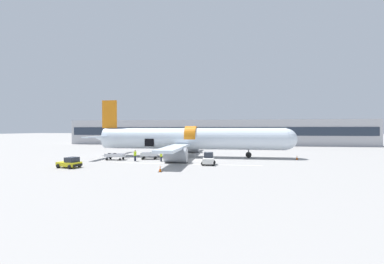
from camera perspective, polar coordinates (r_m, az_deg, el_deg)
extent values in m
plane|color=gray|center=(39.21, 2.33, -6.79)|extent=(500.00, 500.00, 0.00)
cube|color=silver|center=(34.66, -1.51, -7.77)|extent=(21.71, 0.29, 0.01)
cube|color=#B2B2B7|center=(79.71, 5.31, -0.08)|extent=(97.23, 10.78, 8.12)
cube|color=#232D3D|center=(74.27, 5.10, 0.18)|extent=(95.29, 0.16, 2.60)
cylinder|color=silver|center=(43.38, -0.23, -1.62)|extent=(33.49, 3.92, 3.92)
sphere|color=silver|center=(44.17, 21.81, -1.62)|extent=(3.72, 3.72, 3.72)
cone|color=silver|center=(48.72, -20.11, -1.41)|extent=(4.50, 3.60, 3.60)
cylinder|color=orange|center=(43.33, -0.23, -1.15)|extent=(2.01, 3.92, 3.92)
cube|color=orange|center=(48.43, -19.37, 4.08)|extent=(2.94, 0.28, 5.38)
cube|color=silver|center=(44.83, -21.82, -1.09)|extent=(1.12, 8.13, 0.20)
cube|color=silver|center=(52.03, -17.35, -0.84)|extent=(1.12, 8.13, 0.20)
cube|color=silver|center=(35.98, -4.16, -3.80)|extent=(2.66, 14.51, 0.40)
cube|color=silver|center=(51.38, -0.43, -2.46)|extent=(2.66, 14.51, 0.40)
cylinder|color=gray|center=(35.83, -3.92, -5.63)|extent=(3.38, 2.27, 2.27)
cylinder|color=gray|center=(51.63, -0.18, -3.70)|extent=(3.38, 2.27, 2.27)
cube|color=black|center=(43.24, -10.32, -2.54)|extent=(1.70, 0.12, 1.40)
cylinder|color=#56565B|center=(43.23, 13.56, -4.18)|extent=(0.22, 0.22, 1.86)
sphere|color=black|center=(43.32, 13.55, -5.41)|extent=(1.04, 1.04, 1.04)
cylinder|color=#56565B|center=(41.53, -5.35, -4.36)|extent=(0.22, 0.22, 1.86)
sphere|color=black|center=(41.62, -5.35, -5.64)|extent=(1.04, 1.04, 1.04)
cylinder|color=#56565B|center=(46.70, -3.83, -3.80)|extent=(0.22, 0.22, 1.86)
sphere|color=black|center=(46.78, -3.83, -4.94)|extent=(1.04, 1.04, 1.04)
cube|color=yellow|center=(35.40, -27.65, -6.85)|extent=(3.19, 2.21, 0.53)
cube|color=#232833|center=(34.96, -27.10, -5.98)|extent=(1.57, 1.63, 0.63)
cube|color=black|center=(34.32, -25.96, -7.25)|extent=(0.43, 1.46, 0.27)
sphere|color=black|center=(34.19, -27.50, -7.49)|extent=(0.56, 0.56, 0.56)
sphere|color=black|center=(35.24, -25.62, -7.24)|extent=(0.56, 0.56, 0.56)
sphere|color=black|center=(35.67, -29.65, -7.17)|extent=(0.56, 0.56, 0.56)
sphere|color=black|center=(36.67, -27.79, -6.94)|extent=(0.56, 0.56, 0.56)
cube|color=silver|center=(33.98, 4.00, -6.92)|extent=(1.53, 2.47, 0.73)
cube|color=#232833|center=(34.32, 4.05, -5.57)|extent=(1.30, 1.11, 0.79)
cube|color=black|center=(35.27, 4.15, -6.88)|extent=(1.37, 0.13, 0.37)
sphere|color=black|center=(34.81, 5.29, -7.28)|extent=(0.56, 0.56, 0.56)
sphere|color=black|center=(34.91, 2.91, -7.25)|extent=(0.56, 0.56, 0.56)
sphere|color=black|center=(33.16, 5.16, -7.67)|extent=(0.56, 0.56, 0.56)
sphere|color=black|center=(33.26, 2.65, -7.65)|extent=(0.56, 0.56, 0.56)
cube|color=silver|center=(40.92, -10.30, -5.67)|extent=(3.15, 2.29, 0.05)
cube|color=silver|center=(40.74, -8.34, -5.29)|extent=(0.40, 1.74, 0.52)
cube|color=silver|center=(40.05, -10.45, -5.39)|extent=(2.76, 0.60, 0.52)
cube|color=silver|center=(41.73, -10.15, -5.15)|extent=(2.76, 0.60, 0.52)
cube|color=#333338|center=(40.76, -7.66, -6.04)|extent=(0.90, 0.25, 0.06)
sphere|color=black|center=(39.98, -9.02, -6.37)|extent=(0.40, 0.40, 0.40)
sphere|color=black|center=(41.72, -8.77, -6.07)|extent=(0.40, 0.40, 0.40)
sphere|color=black|center=(40.24, -11.88, -6.33)|extent=(0.40, 0.40, 0.40)
sphere|color=black|center=(41.97, -11.51, -6.04)|extent=(0.40, 0.40, 0.40)
cube|color=#14472D|center=(40.79, -10.01, -5.30)|extent=(0.40, 0.34, 0.50)
cube|color=#721951|center=(40.93, -10.67, -5.41)|extent=(0.47, 0.26, 0.31)
cube|color=#14472D|center=(40.75, -11.86, -5.47)|extent=(0.40, 0.33, 0.28)
cube|color=silver|center=(41.30, -18.15, -5.64)|extent=(3.27, 1.57, 0.05)
cube|color=silver|center=(40.68, -16.11, -5.36)|extent=(0.13, 1.41, 0.46)
cube|color=silver|center=(40.66, -18.53, -5.38)|extent=(3.13, 0.23, 0.46)
cube|color=silver|center=(41.89, -17.79, -5.20)|extent=(3.13, 0.23, 0.46)
cube|color=#333338|center=(40.57, -15.47, -6.09)|extent=(0.90, 0.13, 0.06)
sphere|color=black|center=(40.27, -17.07, -6.34)|extent=(0.40, 0.40, 0.40)
sphere|color=black|center=(41.57, -16.34, -6.12)|extent=(0.40, 0.40, 0.40)
sphere|color=black|center=(41.16, -19.98, -6.20)|extent=(0.40, 0.40, 0.40)
sphere|color=black|center=(42.43, -19.17, -5.99)|extent=(0.40, 0.40, 0.40)
cube|color=#2D2D33|center=(41.07, -18.18, -5.25)|extent=(0.47, 0.22, 0.55)
cube|color=black|center=(41.92, -19.42, -5.19)|extent=(0.44, 0.28, 0.48)
cylinder|color=#1E2338|center=(37.66, -7.49, -6.52)|extent=(0.38, 0.38, 0.76)
cylinder|color=#CCE523|center=(37.58, -7.49, -5.49)|extent=(0.48, 0.48, 0.60)
sphere|color=brown|center=(37.54, -7.49, -4.88)|extent=(0.21, 0.21, 0.21)
cylinder|color=#CCE523|center=(37.38, -7.42, -5.63)|extent=(0.15, 0.15, 0.55)
cylinder|color=#CCE523|center=(37.79, -7.57, -5.56)|extent=(0.15, 0.15, 0.55)
cylinder|color=#2D2D33|center=(40.50, -5.74, -6.00)|extent=(0.32, 0.32, 0.77)
cylinder|color=#CCE523|center=(40.43, -5.74, -5.03)|extent=(0.41, 0.41, 0.61)
sphere|color=tan|center=(40.39, -5.74, -4.45)|extent=(0.21, 0.21, 0.21)
cylinder|color=#CCE523|center=(40.41, -5.43, -5.13)|extent=(0.13, 0.13, 0.56)
cylinder|color=#CCE523|center=(40.46, -6.04, -5.12)|extent=(0.13, 0.13, 0.56)
cylinder|color=#1E2338|center=(38.82, -13.62, -6.24)|extent=(0.32, 0.32, 0.87)
cylinder|color=#B7E019|center=(38.73, -13.63, -5.10)|extent=(0.41, 0.41, 0.68)
sphere|color=#9E7556|center=(38.69, -13.63, -4.42)|extent=(0.24, 0.24, 0.24)
cylinder|color=#B7E019|center=(38.97, -13.50, -5.18)|extent=(0.13, 0.13, 0.63)
cylinder|color=#B7E019|center=(38.52, -13.75, -5.25)|extent=(0.13, 0.13, 0.63)
cube|color=black|center=(43.27, 24.10, -6.13)|extent=(0.49, 0.49, 0.03)
cone|color=orange|center=(43.23, 24.10, -5.68)|extent=(0.36, 0.36, 0.71)
cylinder|color=white|center=(43.22, 24.10, -5.64)|extent=(0.21, 0.21, 0.08)
cube|color=black|center=(28.61, -7.73, -9.55)|extent=(0.46, 0.46, 0.03)
cone|color=orange|center=(28.55, -7.73, -8.80)|extent=(0.34, 0.34, 0.79)
cylinder|color=white|center=(28.54, -7.73, -8.72)|extent=(0.20, 0.20, 0.10)
cube|color=black|center=(36.26, -1.52, -7.38)|extent=(0.63, 0.63, 0.03)
cone|color=orange|center=(36.21, -1.52, -6.83)|extent=(0.47, 0.47, 0.73)
cylinder|color=white|center=(36.21, -1.52, -6.77)|extent=(0.27, 0.27, 0.09)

